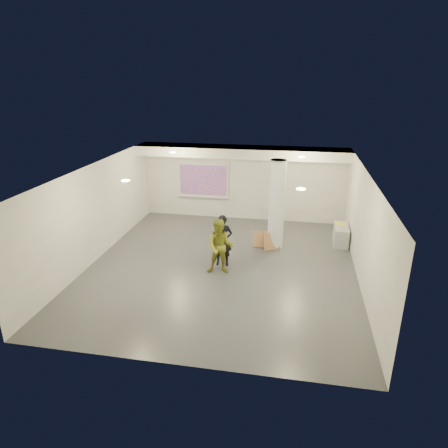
% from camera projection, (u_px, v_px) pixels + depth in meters
% --- Properties ---
extents(floor, '(8.00, 9.00, 0.01)m').
position_uv_depth(floor, '(222.00, 267.00, 12.21)').
color(floor, '#37393F').
rests_on(floor, ground).
extents(ceiling, '(8.00, 9.00, 0.01)m').
position_uv_depth(ceiling, '(221.00, 170.00, 11.16)').
color(ceiling, silver).
rests_on(ceiling, floor).
extents(wall_back, '(8.00, 0.01, 3.00)m').
position_uv_depth(wall_back, '(243.00, 183.00, 15.83)').
color(wall_back, silver).
rests_on(wall_back, floor).
extents(wall_front, '(8.00, 0.01, 3.00)m').
position_uv_depth(wall_front, '(177.00, 301.00, 7.54)').
color(wall_front, silver).
rests_on(wall_front, floor).
extents(wall_left, '(0.01, 9.00, 3.00)m').
position_uv_depth(wall_left, '(95.00, 213.00, 12.36)').
color(wall_left, silver).
rests_on(wall_left, floor).
extents(wall_right, '(0.01, 9.00, 3.00)m').
position_uv_depth(wall_right, '(364.00, 230.00, 11.00)').
color(wall_right, silver).
rests_on(wall_right, floor).
extents(soffit_band, '(8.00, 1.10, 0.36)m').
position_uv_depth(soffit_band, '(241.00, 152.00, 14.86)').
color(soffit_band, silver).
rests_on(soffit_band, ceiling).
extents(downlight_nw, '(0.22, 0.22, 0.02)m').
position_uv_depth(downlight_nw, '(173.00, 153.00, 13.84)').
color(downlight_nw, '#FFF098').
rests_on(downlight_nw, ceiling).
extents(downlight_ne, '(0.22, 0.22, 0.02)m').
position_uv_depth(downlight_ne, '(301.00, 157.00, 13.09)').
color(downlight_ne, '#FFF098').
rests_on(downlight_ne, ceiling).
extents(downlight_sw, '(0.22, 0.22, 0.02)m').
position_uv_depth(downlight_sw, '(126.00, 181.00, 10.16)').
color(downlight_sw, '#FFF098').
rests_on(downlight_sw, ceiling).
extents(downlight_se, '(0.22, 0.22, 0.02)m').
position_uv_depth(downlight_se, '(301.00, 189.00, 9.41)').
color(downlight_se, '#FFF098').
rests_on(downlight_se, ceiling).
extents(column, '(0.52, 0.52, 3.00)m').
position_uv_depth(column, '(277.00, 205.00, 13.08)').
color(column, white).
rests_on(column, floor).
extents(projection_screen, '(2.10, 0.13, 1.42)m').
position_uv_depth(projection_screen, '(203.00, 180.00, 16.05)').
color(projection_screen, silver).
rests_on(projection_screen, wall_back).
extents(credenza, '(0.50, 1.14, 0.66)m').
position_uv_depth(credenza, '(341.00, 235.00, 13.77)').
color(credenza, '#999C9F').
rests_on(credenza, floor).
extents(papers_stack, '(0.30, 0.34, 0.02)m').
position_uv_depth(papers_stack, '(342.00, 225.00, 13.73)').
color(papers_stack, silver).
rests_on(papers_stack, credenza).
extents(postit_pad, '(0.27, 0.34, 0.03)m').
position_uv_depth(postit_pad, '(340.00, 224.00, 13.78)').
color(postit_pad, yellow).
rests_on(postit_pad, credenza).
extents(cardboard_back, '(0.59, 0.40, 0.60)m').
position_uv_depth(cardboard_back, '(272.00, 241.00, 13.31)').
color(cardboard_back, '#A1754A').
rests_on(cardboard_back, floor).
extents(cardboard_front, '(0.54, 0.32, 0.55)m').
position_uv_depth(cardboard_front, '(260.00, 239.00, 13.55)').
color(cardboard_front, '#A1754A').
rests_on(cardboard_front, floor).
extents(woman, '(0.60, 0.41, 1.59)m').
position_uv_depth(woman, '(223.00, 241.00, 12.09)').
color(woman, black).
rests_on(woman, floor).
extents(man, '(0.87, 0.71, 1.66)m').
position_uv_depth(man, '(220.00, 247.00, 11.55)').
color(man, olive).
rests_on(man, floor).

